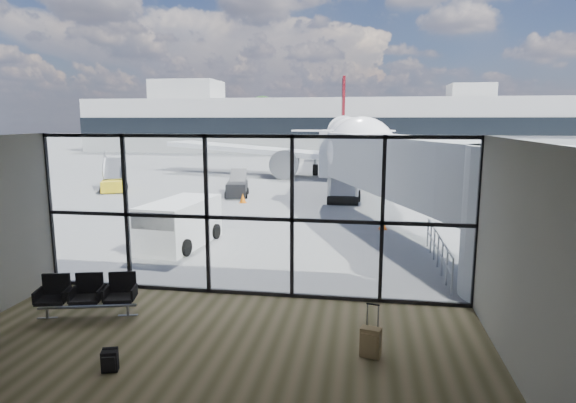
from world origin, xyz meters
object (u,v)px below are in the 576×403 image
(suitcase, at_px, (370,342))
(airliner, at_px, (348,140))
(seating_row, at_px, (88,293))
(service_van, at_px, (179,223))
(mobile_stairs, at_px, (114,184))
(backpack, at_px, (110,361))
(belt_loader, at_px, (237,188))

(suitcase, relative_size, airliner, 0.03)
(seating_row, distance_m, service_van, 6.83)
(seating_row, relative_size, mobile_stairs, 0.70)
(seating_row, relative_size, backpack, 5.16)
(mobile_stairs, bearing_deg, suitcase, -74.34)
(backpack, distance_m, suitcase, 5.23)
(backpack, xyz_separation_m, service_van, (-2.26, 9.31, 0.69))
(service_van, xyz_separation_m, belt_loader, (-1.02, 12.47, -0.37))
(service_van, bearing_deg, backpack, -70.33)
(backpack, relative_size, service_van, 0.11)
(seating_row, bearing_deg, mobile_stairs, 103.10)
(airliner, relative_size, mobile_stairs, 11.44)
(service_van, relative_size, belt_loader, 1.16)
(airliner, distance_m, service_van, 27.07)
(backpack, height_order, airliner, airliner)
(belt_loader, bearing_deg, suitcase, -78.60)
(airliner, bearing_deg, suitcase, -91.54)
(backpack, distance_m, airliner, 35.97)
(service_van, bearing_deg, belt_loader, 100.73)
(service_van, bearing_deg, airliner, 84.12)
(suitcase, height_order, airliner, airliner)
(mobile_stairs, bearing_deg, airliner, 16.51)
(seating_row, distance_m, airliner, 33.72)
(backpack, xyz_separation_m, suitcase, (5.04, 1.39, 0.11))
(suitcase, height_order, mobile_stairs, mobile_stairs)
(seating_row, relative_size, belt_loader, 0.66)
(service_van, bearing_deg, mobile_stairs, 133.05)
(backpack, height_order, suitcase, suitcase)
(airliner, relative_size, belt_loader, 10.72)
(backpack, xyz_separation_m, airliner, (3.33, 35.71, 2.84))
(seating_row, xyz_separation_m, backpack, (1.95, -2.50, -0.36))
(suitcase, relative_size, belt_loader, 0.31)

